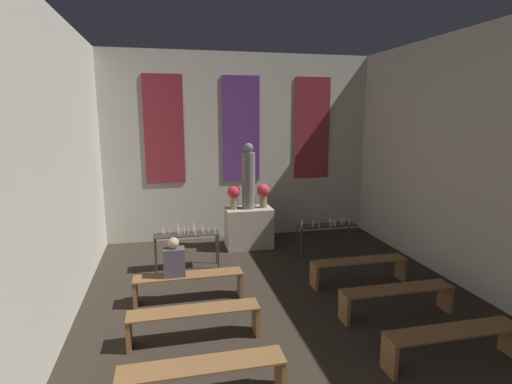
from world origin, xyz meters
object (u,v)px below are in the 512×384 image
object	(u,v)px
pew_third_right	(397,296)
person_seated	(174,259)
pew_second_left	(203,375)
pew_second_right	(453,340)
statue	(249,178)
pew_third_left	(194,318)
flower_vase_right	(263,193)
pew_back_left	(189,282)
pew_back_right	(359,266)
altar	(249,227)
flower_vase_left	(234,194)
candle_rack_left	(187,238)
candle_rack_right	(327,229)

from	to	relation	value
pew_third_right	person_seated	size ratio (longest dim) A/B	2.73
pew_second_left	pew_second_right	distance (m)	3.22
statue	pew_third_left	xyz separation A→B (m)	(-1.61, -3.91, -1.37)
statue	pew_second_left	size ratio (longest dim) A/B	0.84
flower_vase_right	pew_back_left	distance (m)	3.42
pew_third_left	person_seated	size ratio (longest dim) A/B	2.73
pew_back_right	pew_second_right	bearing A→B (deg)	-90.00
flower_vase_right	pew_second_right	size ratio (longest dim) A/B	0.31
statue	pew_back_left	bearing A→B (deg)	-121.65
person_seated	pew_third_right	bearing A→B (deg)	-20.57
statue	altar	bearing A→B (deg)	-90.00
flower_vase_left	pew_back_left	distance (m)	3.06
person_seated	pew_back_right	bearing A→B (deg)	0.00
statue	pew_third_right	world-z (taller)	statue
pew_second_right	pew_back_left	distance (m)	4.14
statue	pew_third_right	distance (m)	4.45
pew_second_right	pew_back_left	world-z (taller)	same
altar	pew_back_left	distance (m)	3.08
pew_third_right	person_seated	world-z (taller)	person_seated
pew_third_left	pew_back_left	distance (m)	1.30
pew_back_left	altar	bearing A→B (deg)	58.35
pew_second_right	flower_vase_left	bearing A→B (deg)	110.76
flower_vase_left	person_seated	bearing A→B (deg)	-119.59
pew_third_left	pew_third_right	xyz separation A→B (m)	(3.22, 0.00, 0.00)
candle_rack_left	pew_second_left	distance (m)	4.11
statue	pew_second_right	xyz separation A→B (m)	(1.61, -5.21, -1.37)
candle_rack_right	pew_second_left	size ratio (longest dim) A/B	0.72
pew_second_left	flower_vase_left	bearing A→B (deg)	76.53
pew_second_right	pew_back_left	size ratio (longest dim) A/B	1.00
candle_rack_left	person_seated	distance (m)	1.53
pew_back_left	flower_vase_left	bearing A→B (deg)	64.48
pew_third_right	altar	bearing A→B (deg)	112.39
candle_rack_left	person_seated	bearing A→B (deg)	-100.93
flower_vase_right	pew_back_left	xyz separation A→B (m)	(-1.98, -2.62, -0.99)
pew_third_left	pew_third_right	world-z (taller)	same
flower_vase_right	candle_rack_right	xyz separation A→B (m)	(1.20, -1.12, -0.67)
flower_vase_right	pew_second_left	world-z (taller)	flower_vase_right
flower_vase_left	pew_second_right	bearing A→B (deg)	-69.24
altar	pew_back_right	size ratio (longest dim) A/B	0.60
flower_vase_left	flower_vase_right	xyz separation A→B (m)	(0.73, 0.00, 0.00)
candle_rack_right	pew_second_right	world-z (taller)	candle_rack_right
flower_vase_left	candle_rack_right	bearing A→B (deg)	-30.12
altar	pew_second_left	size ratio (longest dim) A/B	0.60
flower_vase_left	person_seated	size ratio (longest dim) A/B	0.85
flower_vase_right	pew_third_left	distance (m)	4.49
pew_second_left	statue	bearing A→B (deg)	72.81
altar	pew_third_right	world-z (taller)	altar
flower_vase_right	pew_second_left	distance (m)	5.66
candle_rack_right	pew_back_left	size ratio (longest dim) A/B	0.72
flower_vase_left	pew_back_left	bearing A→B (deg)	-115.52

